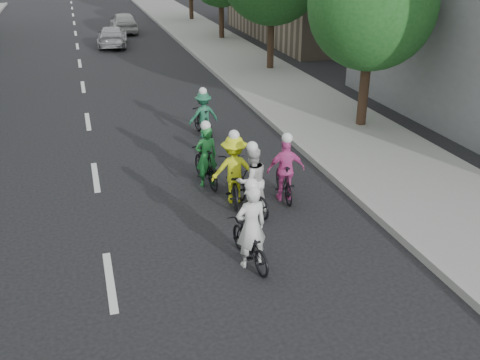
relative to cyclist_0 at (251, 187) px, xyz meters
name	(u,v)px	position (x,y,z in m)	size (l,w,h in m)	color
ground	(110,281)	(-3.41, -1.96, -0.62)	(120.00, 120.00, 0.00)	black
sidewalk_right	(299,101)	(4.59, 8.04, -0.54)	(4.00, 80.00, 0.15)	gray
curb_right	(252,105)	(2.64, 8.04, -0.53)	(0.18, 80.00, 0.18)	#999993
tree_r_0	(372,6)	(5.39, 4.64, 3.34)	(4.00, 4.00, 5.97)	black
cyclist_0	(251,187)	(0.00, 0.00, 0.00)	(0.88, 1.70, 1.75)	black
cyclist_1	(203,118)	(0.13, 5.35, 0.01)	(1.03, 1.59, 1.63)	black
cyclist_2	(234,175)	(-0.23, 0.64, 0.05)	(1.18, 1.93, 1.83)	black
cyclist_3	(250,237)	(-0.71, -2.12, -0.02)	(0.75, 1.67, 1.86)	black
cyclist_4	(285,175)	(0.98, 0.38, 0.01)	(0.96, 1.59, 1.72)	black
cyclist_5	(206,162)	(-0.65, 1.75, -0.01)	(0.66, 1.72, 1.75)	black
follow_car_lead	(112,36)	(-1.37, 22.39, -0.04)	(1.64, 4.02, 1.17)	#B2B1B6
follow_car_trail	(124,22)	(-0.20, 27.36, 0.06)	(1.61, 3.99, 1.36)	silver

